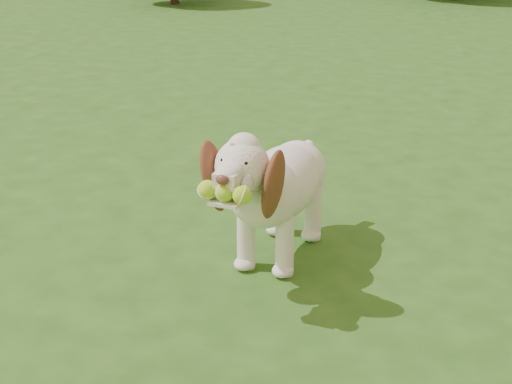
% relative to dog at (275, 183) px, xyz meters
% --- Properties ---
extents(ground, '(80.00, 80.00, 0.00)m').
position_rel_dog_xyz_m(ground, '(0.30, 0.29, -0.39)').
color(ground, '#274D16').
rests_on(ground, ground).
extents(dog, '(0.39, 1.12, 0.73)m').
position_rel_dog_xyz_m(dog, '(0.00, 0.00, 0.00)').
color(dog, white).
rests_on(dog, ground).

